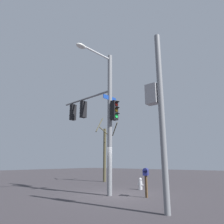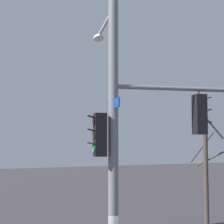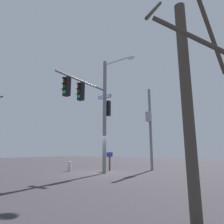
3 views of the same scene
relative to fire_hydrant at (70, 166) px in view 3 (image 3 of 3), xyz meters
The scene contains 6 objects.
ground_plane 2.70m from the fire_hydrant, 87.23° to the right, with size 80.00×80.00×0.00m, color #343035.
main_signal_pole_assembly 5.42m from the fire_hydrant, 105.13° to the right, with size 5.09×3.09×8.07m.
secondary_pole_assembly 7.18m from the fire_hydrant, 52.53° to the right, with size 0.68×0.37×6.71m.
fire_hydrant is the anchor object (origin of this frame).
mailbox 3.12m from the fire_hydrant, 54.03° to the right, with size 0.37×0.49×1.41m.
bare_tree_across_street 12.32m from the fire_hydrant, 126.47° to the right, with size 1.96×1.96×5.73m.
Camera 3 is at (-11.64, -7.68, 1.41)m, focal length 31.22 mm.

